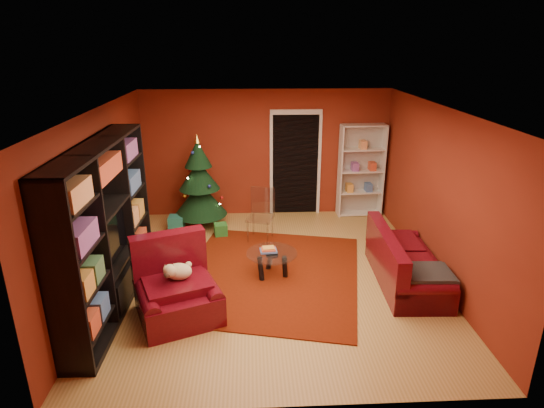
{
  "coord_description": "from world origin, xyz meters",
  "views": [
    {
      "loc": [
        -0.34,
        -6.36,
        3.51
      ],
      "look_at": [
        0.0,
        0.4,
        1.05
      ],
      "focal_mm": 30.0,
      "sensor_mm": 36.0,
      "label": 1
    }
  ],
  "objects_px": {
    "rug": "(270,274)",
    "coffee_table": "(272,264)",
    "christmas_tree": "(199,182)",
    "gift_box_red": "(209,212)",
    "armchair": "(177,288)",
    "gift_box_green": "(221,230)",
    "dog": "(179,272)",
    "media_unit": "(105,229)",
    "gift_box_teal": "(177,223)",
    "white_bookshelf": "(361,171)",
    "sofa": "(408,258)",
    "acrylic_chair": "(260,218)"
  },
  "relations": [
    {
      "from": "armchair",
      "to": "gift_box_teal",
      "type": "bearing_deg",
      "value": 77.23
    },
    {
      "from": "media_unit",
      "to": "gift_box_teal",
      "type": "height_order",
      "value": "media_unit"
    },
    {
      "from": "white_bookshelf",
      "to": "armchair",
      "type": "distance_m",
      "value": 4.93
    },
    {
      "from": "rug",
      "to": "christmas_tree",
      "type": "distance_m",
      "value": 2.65
    },
    {
      "from": "gift_box_teal",
      "to": "armchair",
      "type": "bearing_deg",
      "value": -81.08
    },
    {
      "from": "gift_box_teal",
      "to": "gift_box_green",
      "type": "xyz_separation_m",
      "value": [
        0.87,
        -0.31,
        -0.03
      ]
    },
    {
      "from": "sofa",
      "to": "gift_box_red",
      "type": "bearing_deg",
      "value": 50.51
    },
    {
      "from": "christmas_tree",
      "to": "gift_box_teal",
      "type": "distance_m",
      "value": 0.92
    },
    {
      "from": "armchair",
      "to": "dog",
      "type": "xyz_separation_m",
      "value": [
        0.03,
        0.06,
        0.21
      ]
    },
    {
      "from": "gift_box_green",
      "to": "dog",
      "type": "xyz_separation_m",
      "value": [
        -0.38,
        -2.6,
        0.52
      ]
    },
    {
      "from": "white_bookshelf",
      "to": "acrylic_chair",
      "type": "height_order",
      "value": "white_bookshelf"
    },
    {
      "from": "gift_box_red",
      "to": "armchair",
      "type": "xyz_separation_m",
      "value": [
        -0.11,
        -3.67,
        0.33
      ]
    },
    {
      "from": "white_bookshelf",
      "to": "sofa",
      "type": "distance_m",
      "value": 2.93
    },
    {
      "from": "white_bookshelf",
      "to": "sofa",
      "type": "xyz_separation_m",
      "value": [
        0.07,
        -2.88,
        -0.55
      ]
    },
    {
      "from": "gift_box_teal",
      "to": "dog",
      "type": "height_order",
      "value": "dog"
    },
    {
      "from": "gift_box_red",
      "to": "dog",
      "type": "xyz_separation_m",
      "value": [
        -0.08,
        -3.61,
        0.54
      ]
    },
    {
      "from": "coffee_table",
      "to": "sofa",
      "type": "bearing_deg",
      "value": -7.86
    },
    {
      "from": "gift_box_teal",
      "to": "armchair",
      "type": "height_order",
      "value": "armchair"
    },
    {
      "from": "dog",
      "to": "gift_box_green",
      "type": "bearing_deg",
      "value": 60.04
    },
    {
      "from": "rug",
      "to": "dog",
      "type": "relative_size",
      "value": 7.9
    },
    {
      "from": "dog",
      "to": "white_bookshelf",
      "type": "bearing_deg",
      "value": 26.19
    },
    {
      "from": "rug",
      "to": "coffee_table",
      "type": "height_order",
      "value": "coffee_table"
    },
    {
      "from": "media_unit",
      "to": "acrylic_chair",
      "type": "relative_size",
      "value": 3.39
    },
    {
      "from": "christmas_tree",
      "to": "white_bookshelf",
      "type": "bearing_deg",
      "value": 7.29
    },
    {
      "from": "sofa",
      "to": "coffee_table",
      "type": "xyz_separation_m",
      "value": [
        -2.04,
        0.28,
        -0.2
      ]
    },
    {
      "from": "white_bookshelf",
      "to": "gift_box_red",
      "type": "bearing_deg",
      "value": 177.14
    },
    {
      "from": "media_unit",
      "to": "gift_box_green",
      "type": "bearing_deg",
      "value": 60.54
    },
    {
      "from": "armchair",
      "to": "rug",
      "type": "bearing_deg",
      "value": 18.91
    },
    {
      "from": "rug",
      "to": "gift_box_red",
      "type": "distance_m",
      "value": 2.83
    },
    {
      "from": "media_unit",
      "to": "dog",
      "type": "bearing_deg",
      "value": -15.49
    },
    {
      "from": "gift_box_red",
      "to": "media_unit",
      "type": "bearing_deg",
      "value": -107.74
    },
    {
      "from": "white_bookshelf",
      "to": "gift_box_teal",
      "type": "bearing_deg",
      "value": -172.2
    },
    {
      "from": "sofa",
      "to": "coffee_table",
      "type": "relative_size",
      "value": 2.41
    },
    {
      "from": "gift_box_green",
      "to": "christmas_tree",
      "type": "bearing_deg",
      "value": 126.4
    },
    {
      "from": "armchair",
      "to": "gift_box_green",
      "type": "bearing_deg",
      "value": 59.65
    },
    {
      "from": "gift_box_teal",
      "to": "gift_box_red",
      "type": "xyz_separation_m",
      "value": [
        0.57,
        0.7,
        -0.04
      ]
    },
    {
      "from": "dog",
      "to": "media_unit",
      "type": "bearing_deg",
      "value": 141.79
    },
    {
      "from": "armchair",
      "to": "acrylic_chair",
      "type": "relative_size",
      "value": 1.26
    },
    {
      "from": "gift_box_green",
      "to": "armchair",
      "type": "relative_size",
      "value": 0.21
    },
    {
      "from": "gift_box_green",
      "to": "coffee_table",
      "type": "distance_m",
      "value": 1.84
    },
    {
      "from": "armchair",
      "to": "christmas_tree",
      "type": "bearing_deg",
      "value": 68.51
    },
    {
      "from": "rug",
      "to": "gift_box_teal",
      "type": "xyz_separation_m",
      "value": [
        -1.74,
        1.88,
        0.14
      ]
    },
    {
      "from": "rug",
      "to": "gift_box_green",
      "type": "bearing_deg",
      "value": 118.83
    },
    {
      "from": "white_bookshelf",
      "to": "christmas_tree",
      "type": "bearing_deg",
      "value": -175.21
    },
    {
      "from": "armchair",
      "to": "acrylic_chair",
      "type": "xyz_separation_m",
      "value": [
        1.15,
        2.42,
        0.01
      ]
    },
    {
      "from": "gift_box_green",
      "to": "gift_box_red",
      "type": "height_order",
      "value": "gift_box_green"
    },
    {
      "from": "rug",
      "to": "acrylic_chair",
      "type": "relative_size",
      "value": 3.6
    },
    {
      "from": "gift_box_teal",
      "to": "armchair",
      "type": "xyz_separation_m",
      "value": [
        0.47,
        -2.97,
        0.29
      ]
    },
    {
      "from": "christmas_tree",
      "to": "gift_box_red",
      "type": "distance_m",
      "value": 0.91
    },
    {
      "from": "gift_box_red",
      "to": "sofa",
      "type": "xyz_separation_m",
      "value": [
        3.23,
        -2.9,
        0.3
      ]
    }
  ]
}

